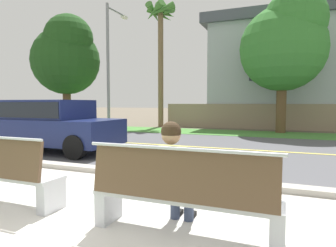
{
  "coord_description": "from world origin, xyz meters",
  "views": [
    {
      "loc": [
        2.42,
        -2.71,
        1.45
      ],
      "look_at": [
        0.02,
        3.25,
        1.0
      ],
      "focal_mm": 31.25,
      "sensor_mm": 36.0,
      "label": 1
    }
  ],
  "objects_px": {
    "shade_tree_far_left": "(67,56)",
    "palm_tree_tall": "(161,26)",
    "seated_person_olive": "(174,171)",
    "bench_right": "(182,196)",
    "streetlamp": "(110,58)",
    "shade_tree_left": "(286,42)",
    "car_navy_near": "(50,123)"
  },
  "relations": [
    {
      "from": "shade_tree_far_left",
      "to": "streetlamp",
      "type": "bearing_deg",
      "value": 5.8
    },
    {
      "from": "bench_right",
      "to": "car_navy_near",
      "type": "relative_size",
      "value": 0.48
    },
    {
      "from": "seated_person_olive",
      "to": "streetlamp",
      "type": "height_order",
      "value": "streetlamp"
    },
    {
      "from": "bench_right",
      "to": "shade_tree_left",
      "type": "bearing_deg",
      "value": 85.67
    },
    {
      "from": "bench_right",
      "to": "seated_person_olive",
      "type": "height_order",
      "value": "seated_person_olive"
    },
    {
      "from": "shade_tree_far_left",
      "to": "seated_person_olive",
      "type": "bearing_deg",
      "value": -44.87
    },
    {
      "from": "shade_tree_far_left",
      "to": "palm_tree_tall",
      "type": "relative_size",
      "value": 0.85
    },
    {
      "from": "bench_right",
      "to": "palm_tree_tall",
      "type": "distance_m",
      "value": 15.95
    },
    {
      "from": "seated_person_olive",
      "to": "car_navy_near",
      "type": "xyz_separation_m",
      "value": [
        -5.42,
        3.75,
        0.18
      ]
    },
    {
      "from": "car_navy_near",
      "to": "shade_tree_far_left",
      "type": "relative_size",
      "value": 0.67
    },
    {
      "from": "shade_tree_far_left",
      "to": "shade_tree_left",
      "type": "height_order",
      "value": "shade_tree_left"
    },
    {
      "from": "bench_right",
      "to": "seated_person_olive",
      "type": "xyz_separation_m",
      "value": [
        -0.15,
        0.17,
        0.21
      ]
    },
    {
      "from": "car_navy_near",
      "to": "palm_tree_tall",
      "type": "relative_size",
      "value": 0.57
    },
    {
      "from": "seated_person_olive",
      "to": "palm_tree_tall",
      "type": "xyz_separation_m",
      "value": [
        -5.97,
        13.43,
        5.42
      ]
    },
    {
      "from": "shade_tree_far_left",
      "to": "shade_tree_left",
      "type": "distance_m",
      "value": 11.89
    },
    {
      "from": "streetlamp",
      "to": "shade_tree_far_left",
      "type": "relative_size",
      "value": 1.06
    },
    {
      "from": "shade_tree_left",
      "to": "shade_tree_far_left",
      "type": "bearing_deg",
      "value": -173.57
    },
    {
      "from": "car_navy_near",
      "to": "shade_tree_left",
      "type": "distance_m",
      "value": 11.08
    },
    {
      "from": "streetlamp",
      "to": "shade_tree_far_left",
      "type": "height_order",
      "value": "streetlamp"
    },
    {
      "from": "car_navy_near",
      "to": "palm_tree_tall",
      "type": "distance_m",
      "value": 11.03
    },
    {
      "from": "bench_right",
      "to": "seated_person_olive",
      "type": "relative_size",
      "value": 1.65
    },
    {
      "from": "bench_right",
      "to": "streetlamp",
      "type": "distance_m",
      "value": 14.22
    },
    {
      "from": "streetlamp",
      "to": "shade_tree_left",
      "type": "distance_m",
      "value": 9.12
    },
    {
      "from": "car_navy_near",
      "to": "shade_tree_left",
      "type": "xyz_separation_m",
      "value": [
        6.5,
        8.27,
        3.47
      ]
    },
    {
      "from": "car_navy_near",
      "to": "seated_person_olive",
      "type": "bearing_deg",
      "value": -34.65
    },
    {
      "from": "seated_person_olive",
      "to": "palm_tree_tall",
      "type": "height_order",
      "value": "palm_tree_tall"
    },
    {
      "from": "bench_right",
      "to": "shade_tree_far_left",
      "type": "distance_m",
      "value": 15.83
    },
    {
      "from": "shade_tree_far_left",
      "to": "car_navy_near",
      "type": "bearing_deg",
      "value": -52.55
    },
    {
      "from": "shade_tree_far_left",
      "to": "palm_tree_tall",
      "type": "xyz_separation_m",
      "value": [
        4.77,
        2.75,
        1.9
      ]
    },
    {
      "from": "car_navy_near",
      "to": "streetlamp",
      "type": "xyz_separation_m",
      "value": [
        -2.55,
        7.22,
        3.08
      ]
    },
    {
      "from": "bench_right",
      "to": "palm_tree_tall",
      "type": "bearing_deg",
      "value": 114.23
    },
    {
      "from": "seated_person_olive",
      "to": "shade_tree_far_left",
      "type": "xyz_separation_m",
      "value": [
        -10.74,
        10.69,
        3.52
      ]
    }
  ]
}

